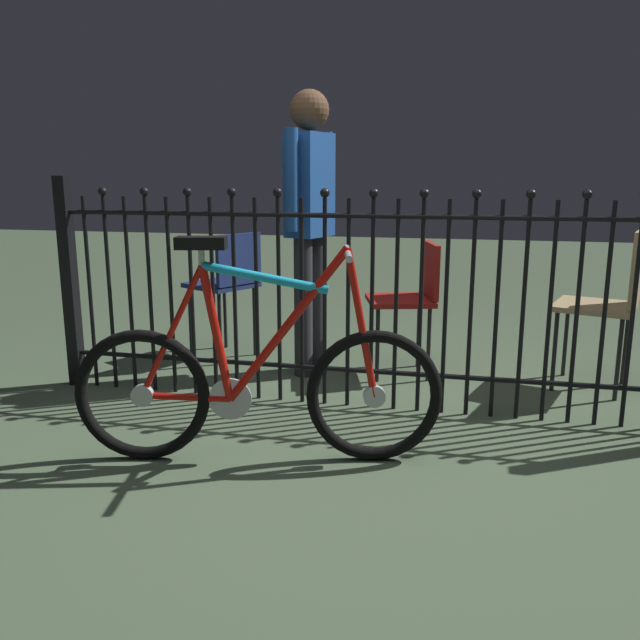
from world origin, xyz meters
name	(u,v)px	position (x,y,z in m)	size (l,w,h in m)	color
ground_plane	(354,454)	(0.00, 0.00, 0.00)	(20.00, 20.00, 0.00)	#4B5E44
iron_fence	(367,295)	(-0.04, 0.60, 0.59)	(3.54, 0.07, 1.18)	black
bicycle	(257,385)	(-0.39, -0.14, 0.33)	(1.52, 0.46, 0.95)	black
chair_red	(412,293)	(0.13, 1.24, 0.50)	(0.47, 0.46, 0.80)	black
chair_tan	(612,294)	(1.23, 1.18, 0.55)	(0.52, 0.52, 0.90)	black
chair_navy	(228,280)	(-1.07, 1.34, 0.52)	(0.51, 0.51, 0.83)	black
person_visitor	(310,209)	(-0.47, 1.14, 1.00)	(0.26, 0.46, 1.66)	#2D2D33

